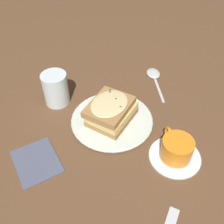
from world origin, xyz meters
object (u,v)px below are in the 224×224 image
Objects in this scene: teacup_with_saucer at (176,150)px; spoon at (154,75)px; napkin at (36,161)px; sandwich at (111,111)px; dinner_plate at (112,120)px; water_glass at (56,89)px.

teacup_with_saucer is 0.35m from spoon.
teacup_with_saucer is at bearing -94.02° from spoon.
spoon is 1.36× the size of napkin.
sandwich is 1.29× the size of napkin.
dinner_plate is 2.33× the size of water_glass.
spoon is 0.50m from napkin.
napkin is at bearing 77.54° from teacup_with_saucer.
teacup_with_saucer is 0.78× the size of spoon.
dinner_plate is at bearing -168.26° from sandwich.
dinner_plate is 0.20m from teacup_with_saucer.
dinner_plate is 0.20m from water_glass.
water_glass is at bearing -40.53° from napkin.
dinner_plate is at bearing -153.36° from water_glass.
sandwich is 1.60× the size of water_glass.
water_glass is (0.17, 0.09, 0.01)m from sandwich.
sandwich is 0.95× the size of spoon.
water_glass is 0.80× the size of napkin.
teacup_with_saucer reaches higher than spoon.
sandwich is at bearing -153.20° from water_glass.
dinner_plate is 0.04m from sandwich.
water_glass reaches higher than spoon.
spoon reaches higher than napkin.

